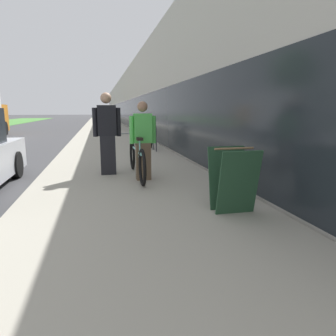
{
  "coord_description": "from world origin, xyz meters",
  "views": [
    {
      "loc": [
        4.78,
        -3.59,
        1.51
      ],
      "look_at": [
        8.82,
        13.95,
        -1.96
      ],
      "focal_mm": 32.0,
      "sensor_mm": 36.0,
      "label": 1
    }
  ],
  "objects_px": {
    "person_bystander": "(107,134)",
    "sandwich_board_sign": "(233,180)",
    "bike_rack_hoop": "(155,136)",
    "person_rider": "(143,141)",
    "cruiser_bike_nearest": "(148,137)",
    "tandem_bicycle": "(137,159)"
  },
  "relations": [
    {
      "from": "tandem_bicycle",
      "to": "person_bystander",
      "type": "height_order",
      "value": "person_bystander"
    },
    {
      "from": "tandem_bicycle",
      "to": "cruiser_bike_nearest",
      "type": "xyz_separation_m",
      "value": [
        1.09,
        5.18,
        0.01
      ]
    },
    {
      "from": "tandem_bicycle",
      "to": "person_rider",
      "type": "relative_size",
      "value": 1.52
    },
    {
      "from": "person_bystander",
      "to": "sandwich_board_sign",
      "type": "distance_m",
      "value": 3.37
    },
    {
      "from": "person_rider",
      "to": "bike_rack_hoop",
      "type": "xyz_separation_m",
      "value": [
        1.05,
        4.38,
        -0.27
      ]
    },
    {
      "from": "person_bystander",
      "to": "tandem_bicycle",
      "type": "bearing_deg",
      "value": -36.03
    },
    {
      "from": "person_rider",
      "to": "bike_rack_hoop",
      "type": "distance_m",
      "value": 4.51
    },
    {
      "from": "tandem_bicycle",
      "to": "sandwich_board_sign",
      "type": "xyz_separation_m",
      "value": [
        1.02,
        -2.51,
        0.07
      ]
    },
    {
      "from": "sandwich_board_sign",
      "to": "tandem_bicycle",
      "type": "bearing_deg",
      "value": 112.14
    },
    {
      "from": "person_bystander",
      "to": "bike_rack_hoop",
      "type": "distance_m",
      "value": 4.07
    },
    {
      "from": "tandem_bicycle",
      "to": "cruiser_bike_nearest",
      "type": "height_order",
      "value": "cruiser_bike_nearest"
    },
    {
      "from": "person_rider",
      "to": "cruiser_bike_nearest",
      "type": "height_order",
      "value": "person_rider"
    },
    {
      "from": "bike_rack_hoop",
      "to": "sandwich_board_sign",
      "type": "bearing_deg",
      "value": -91.06
    },
    {
      "from": "person_bystander",
      "to": "cruiser_bike_nearest",
      "type": "relative_size",
      "value": 1.04
    },
    {
      "from": "person_rider",
      "to": "person_bystander",
      "type": "relative_size",
      "value": 0.89
    },
    {
      "from": "person_rider",
      "to": "sandwich_board_sign",
      "type": "distance_m",
      "value": 2.43
    },
    {
      "from": "person_rider",
      "to": "cruiser_bike_nearest",
      "type": "distance_m",
      "value": 5.57
    },
    {
      "from": "person_rider",
      "to": "sandwich_board_sign",
      "type": "xyz_separation_m",
      "value": [
        0.92,
        -2.22,
        -0.34
      ]
    },
    {
      "from": "bike_rack_hoop",
      "to": "sandwich_board_sign",
      "type": "height_order",
      "value": "sandwich_board_sign"
    },
    {
      "from": "bike_rack_hoop",
      "to": "cruiser_bike_nearest",
      "type": "height_order",
      "value": "cruiser_bike_nearest"
    },
    {
      "from": "sandwich_board_sign",
      "to": "person_bystander",
      "type": "bearing_deg",
      "value": 118.65
    },
    {
      "from": "tandem_bicycle",
      "to": "person_bystander",
      "type": "xyz_separation_m",
      "value": [
        -0.58,
        0.42,
        0.51
      ]
    }
  ]
}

